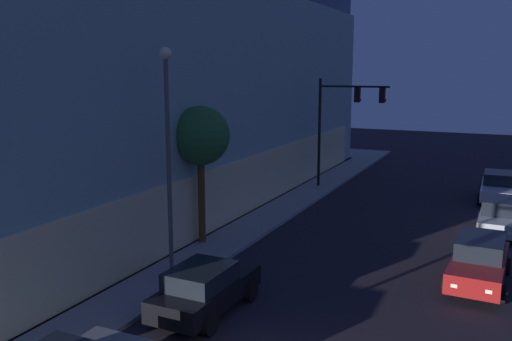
{
  "coord_description": "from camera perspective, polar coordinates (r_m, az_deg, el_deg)",
  "views": [
    {
      "loc": [
        -9.87,
        -4.22,
        7.43
      ],
      "look_at": [
        8.52,
        4.43,
        3.68
      ],
      "focal_mm": 37.88,
      "sensor_mm": 36.0,
      "label": 1
    }
  ],
  "objects": [
    {
      "name": "car_red",
      "position": [
        20.95,
        22.51,
        -8.75
      ],
      "size": [
        4.7,
        2.1,
        1.6
      ],
      "color": "maroon",
      "rests_on": "ground"
    },
    {
      "name": "traffic_light_far_corner",
      "position": [
        33.92,
        9.26,
        6.12
      ],
      "size": [
        0.36,
        4.42,
        6.82
      ],
      "color": "black",
      "rests_on": "sidewalk_corner"
    },
    {
      "name": "car_black",
      "position": [
        17.18,
        -5.4,
        -12.27
      ],
      "size": [
        4.26,
        2.04,
        1.56
      ],
      "color": "black",
      "rests_on": "ground"
    },
    {
      "name": "car_white",
      "position": [
        34.28,
        24.32,
        -1.57
      ],
      "size": [
        4.82,
        2.22,
        1.64
      ],
      "color": "silver",
      "rests_on": "ground"
    },
    {
      "name": "sidewalk_tree",
      "position": [
        22.73,
        -5.89,
        3.54
      ],
      "size": [
        2.49,
        2.49,
        5.87
      ],
      "color": "#533B1E",
      "rests_on": "sidewalk_corner"
    },
    {
      "name": "street_lamp_sidewalk",
      "position": [
        19.44,
        -9.3,
        3.82
      ],
      "size": [
        0.44,
        0.44,
        8.1
      ],
      "color": "#565656",
      "rests_on": "sidewalk_corner"
    },
    {
      "name": "car_silver",
      "position": [
        27.58,
        24.34,
        -4.37
      ],
      "size": [
        4.22,
        1.99,
        1.58
      ],
      "color": "#B7BABF",
      "rests_on": "ground"
    },
    {
      "name": "modern_building",
      "position": [
        33.64,
        -17.65,
        9.68
      ],
      "size": [
        39.92,
        21.83,
        14.65
      ],
      "color": "#4C4C51",
      "rests_on": "ground"
    }
  ]
}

